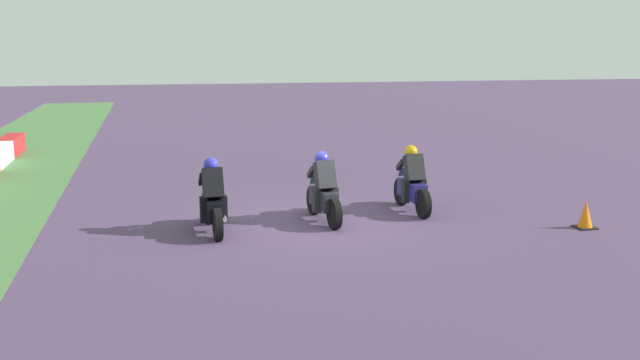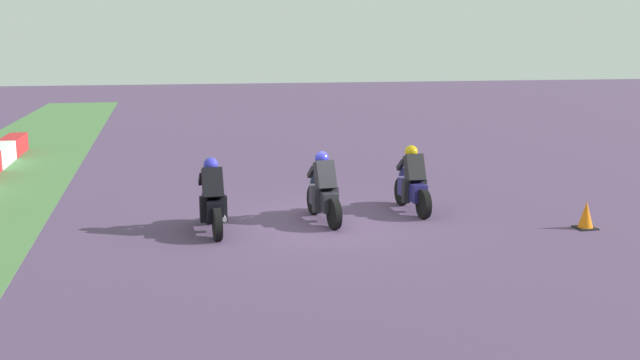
# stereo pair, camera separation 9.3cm
# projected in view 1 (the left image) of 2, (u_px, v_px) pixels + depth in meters

# --- Properties ---
(ground_plane) EXTENTS (120.00, 120.00, 0.00)m
(ground_plane) POSITION_uv_depth(u_px,v_px,m) (319.00, 222.00, 14.99)
(ground_plane) COLOR #4E3959
(rider_lane_a) EXTENTS (2.04, 0.54, 1.51)m
(rider_lane_a) POSITION_uv_depth(u_px,v_px,m) (412.00, 184.00, 15.91)
(rider_lane_a) COLOR black
(rider_lane_a) RESTS_ON ground_plane
(rider_lane_b) EXTENTS (2.04, 0.55, 1.51)m
(rider_lane_b) POSITION_uv_depth(u_px,v_px,m) (324.00, 193.00, 15.00)
(rider_lane_b) COLOR black
(rider_lane_b) RESTS_ON ground_plane
(rider_lane_c) EXTENTS (2.04, 0.55, 1.51)m
(rider_lane_c) POSITION_uv_depth(u_px,v_px,m) (213.00, 202.00, 14.13)
(rider_lane_c) COLOR black
(rider_lane_c) RESTS_ON ground_plane
(traffic_cone) EXTENTS (0.40, 0.40, 0.57)m
(traffic_cone) POSITION_uv_depth(u_px,v_px,m) (586.00, 216.00, 14.48)
(traffic_cone) COLOR black
(traffic_cone) RESTS_ON ground_plane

